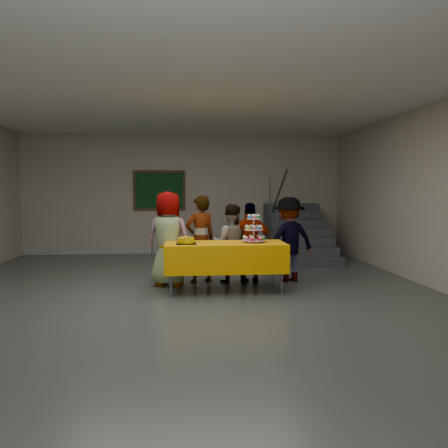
% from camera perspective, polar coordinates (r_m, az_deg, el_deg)
% --- Properties ---
extents(room_shell, '(10.00, 10.04, 3.02)m').
position_cam_1_polar(room_shell, '(6.19, -5.28, 9.43)').
color(room_shell, '#4C514C').
rests_on(room_shell, ground).
extents(bake_table, '(1.88, 0.78, 0.77)m').
position_cam_1_polar(bake_table, '(6.86, 0.15, -4.24)').
color(bake_table, '#595960').
rests_on(bake_table, ground).
extents(cupcake_stand, '(0.38, 0.38, 0.44)m').
position_cam_1_polar(cupcake_stand, '(6.90, 3.90, -0.93)').
color(cupcake_stand, silver).
rests_on(cupcake_stand, bake_table).
extents(bear_cake, '(0.32, 0.36, 0.12)m').
position_cam_1_polar(bear_cake, '(6.72, -4.97, -2.10)').
color(bear_cake, black).
rests_on(bear_cake, bake_table).
extents(schoolchild_a, '(0.89, 0.73, 1.57)m').
position_cam_1_polar(schoolchild_a, '(7.30, -7.28, -1.93)').
color(schoolchild_a, slate).
rests_on(schoolchild_a, ground).
extents(schoolchild_b, '(0.64, 0.54, 1.51)m').
position_cam_1_polar(schoolchild_b, '(7.54, -3.11, -1.97)').
color(schoolchild_b, slate).
rests_on(schoolchild_b, ground).
extents(schoolchild_c, '(0.72, 0.60, 1.35)m').
position_cam_1_polar(schoolchild_c, '(7.50, 0.88, -2.58)').
color(schoolchild_c, slate).
rests_on(schoolchild_c, ground).
extents(schoolchild_d, '(0.84, 0.43, 1.38)m').
position_cam_1_polar(schoolchild_d, '(7.44, 3.51, -2.53)').
color(schoolchild_d, slate).
rests_on(schoolchild_d, ground).
extents(schoolchild_e, '(1.06, 0.78, 1.47)m').
position_cam_1_polar(schoolchild_e, '(7.71, 8.48, -2.00)').
color(schoolchild_e, slate).
rests_on(schoolchild_e, ground).
extents(staircase, '(1.30, 2.40, 2.04)m').
position_cam_1_polar(staircase, '(10.68, 9.41, -1.60)').
color(staircase, '#424447').
rests_on(staircase, ground).
extents(noticeboard, '(1.30, 0.05, 1.00)m').
position_cam_1_polar(noticeboard, '(11.12, -8.44, 4.38)').
color(noticeboard, '#472B16').
rests_on(noticeboard, ground).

